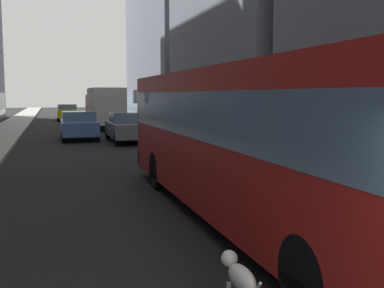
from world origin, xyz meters
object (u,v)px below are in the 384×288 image
Objects in this scene: car_grey_wagon at (127,127)px; car_blue_hatchback at (79,125)px; car_yellow_taxi at (67,112)px; transit_bus at (250,133)px; dalmatian_dog at (239,277)px; box_truck at (105,107)px.

car_grey_wagon is 1.06× the size of car_blue_hatchback.
transit_bus is at bearing -86.44° from car_yellow_taxi.
car_blue_hatchback and car_yellow_taxi have the same top height.
dalmatian_dog is at bearing -88.71° from car_blue_hatchback.
transit_bus reaches higher than car_grey_wagon.
dalmatian_dog is at bearing -115.75° from transit_bus.
box_truck is 7.79× the size of dalmatian_dog.
car_grey_wagon and car_yellow_taxi have the same top height.
car_yellow_taxi is 0.59× the size of box_truck.
car_blue_hatchback is 8.80m from box_truck.
car_yellow_taxi is 42.47m from dalmatian_dog.
car_yellow_taxi is at bearing 96.09° from car_grey_wagon.
car_grey_wagon is 10.65m from box_truck.
car_grey_wagon is at bearing -83.91° from car_yellow_taxi.
car_grey_wagon is 22.63m from car_yellow_taxi.
car_grey_wagon is at bearing -90.00° from box_truck.
box_truck reaches higher than car_yellow_taxi.
box_truck reaches higher than car_grey_wagon.
car_blue_hatchback is 4.54× the size of dalmatian_dog.
transit_bus is at bearing -90.00° from car_grey_wagon.
dalmatian_dog is at bearing -89.33° from car_yellow_taxi.
car_blue_hatchback is 0.58× the size of box_truck.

